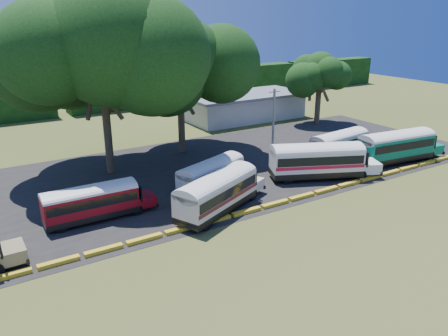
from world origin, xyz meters
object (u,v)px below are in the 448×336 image
tree_west (100,44)px  bus_white_red (319,159)px  bus_red (93,200)px  bus_teal (398,144)px  bus_cream_west (218,191)px

tree_west → bus_white_red: bearing=-36.2°
bus_white_red → tree_west: size_ratio=0.61×
bus_red → tree_west: 15.91m
bus_white_red → bus_red: bearing=-162.3°
bus_red → bus_teal: size_ratio=0.81×
bus_red → bus_teal: bearing=-4.7°
bus_cream_west → bus_white_red: bus_white_red is taller
bus_cream_west → bus_white_red: 12.74m
tree_west → bus_teal: bearing=-25.4°
bus_red → bus_white_red: bus_white_red is taller
bus_cream_west → tree_west: 18.57m
bus_cream_west → bus_red: bearing=132.2°
bus_teal → tree_west: 33.05m
bus_white_red → tree_west: tree_west is taller
bus_red → bus_teal: bus_teal is taller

